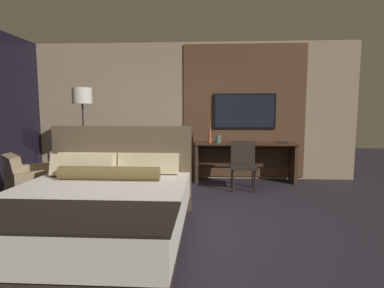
{
  "coord_description": "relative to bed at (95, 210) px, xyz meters",
  "views": [
    {
      "loc": [
        0.61,
        -3.65,
        1.41
      ],
      "look_at": [
        0.36,
        0.87,
        0.91
      ],
      "focal_mm": 28.0,
      "sensor_mm": 36.0,
      "label": 1
    }
  ],
  "objects": [
    {
      "name": "bed",
      "position": [
        0.0,
        0.0,
        0.0
      ],
      "size": [
        1.97,
        2.28,
        1.2
      ],
      "color": "#33281E",
      "rests_on": "ground_plane"
    },
    {
      "name": "desk",
      "position": [
        1.95,
        2.87,
        0.2
      ],
      "size": [
        1.97,
        0.48,
        0.79
      ],
      "color": "#422D1E",
      "rests_on": "ground_plane"
    },
    {
      "name": "armchair_by_window",
      "position": [
        -1.48,
        1.33,
        -0.08
      ],
      "size": [
        1.11,
        1.11,
        0.77
      ],
      "rotation": [
        0.0,
        0.0,
        2.35
      ],
      "color": "#998460",
      "rests_on": "ground_plane"
    },
    {
      "name": "desk_chair",
      "position": [
        1.86,
        2.3,
        0.17
      ],
      "size": [
        0.49,
        0.49,
        0.86
      ],
      "rotation": [
        0.0,
        0.0,
        -0.04
      ],
      "color": "#28231E",
      "rests_on": "ground_plane"
    },
    {
      "name": "vase_short",
      "position": [
        1.42,
        2.81,
        0.53
      ],
      "size": [
        0.1,
        0.1,
        0.15
      ],
      "color": "#4C706B",
      "rests_on": "desk"
    },
    {
      "name": "vase_tall",
      "position": [
        1.26,
        2.79,
        0.69
      ],
      "size": [
        0.08,
        0.08,
        0.47
      ],
      "color": "#B2563D",
      "rests_on": "desk"
    },
    {
      "name": "wall_back_tv_panel",
      "position": [
        0.81,
        3.13,
        1.07
      ],
      "size": [
        7.2,
        0.09,
        2.8
      ],
      "color": "tan",
      "rests_on": "ground_plane"
    },
    {
      "name": "tv",
      "position": [
        1.95,
        3.06,
        1.07
      ],
      "size": [
        1.26,
        0.04,
        0.71
      ],
      "color": "black"
    },
    {
      "name": "ground_plane",
      "position": [
        0.62,
        0.54,
        -0.33
      ],
      "size": [
        16.0,
        16.0,
        0.0
      ],
      "primitive_type": "plane",
      "color": "#28232D"
    },
    {
      "name": "floor_lamp",
      "position": [
        -1.01,
        2.13,
        1.2
      ],
      "size": [
        0.34,
        0.34,
        1.82
      ],
      "color": "#282623",
      "rests_on": "ground_plane"
    },
    {
      "name": "book",
      "position": [
        2.68,
        2.82,
        0.47
      ],
      "size": [
        0.26,
        0.21,
        0.03
      ],
      "color": "#332D28",
      "rests_on": "desk"
    }
  ]
}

